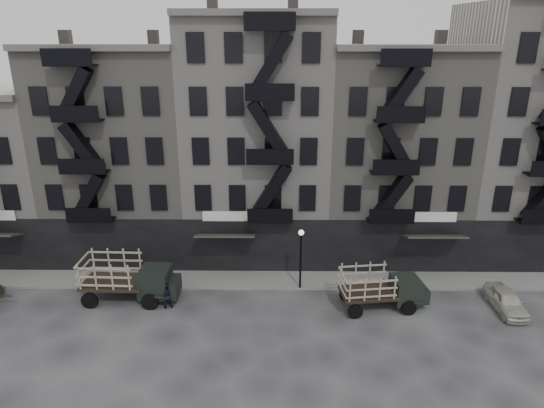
{
  "coord_description": "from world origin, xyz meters",
  "views": [
    {
      "loc": [
        1.42,
        -25.67,
        16.33
      ],
      "look_at": [
        1.13,
        4.0,
        5.51
      ],
      "focal_mm": 32.0,
      "sensor_mm": 36.0,
      "label": 1
    }
  ],
  "objects_px": {
    "stake_truck_west": "(127,275)",
    "car_east": "(506,300)",
    "pedestrian_mid": "(166,295)",
    "stake_truck_east": "(381,286)"
  },
  "relations": [
    {
      "from": "stake_truck_west",
      "to": "pedestrian_mid",
      "type": "relative_size",
      "value": 3.68
    },
    {
      "from": "stake_truck_east",
      "to": "car_east",
      "type": "relative_size",
      "value": 1.44
    },
    {
      "from": "stake_truck_west",
      "to": "pedestrian_mid",
      "type": "bearing_deg",
      "value": -17.99
    },
    {
      "from": "car_east",
      "to": "pedestrian_mid",
      "type": "distance_m",
      "value": 20.87
    },
    {
      "from": "car_east",
      "to": "pedestrian_mid",
      "type": "xyz_separation_m",
      "value": [
        -20.87,
        0.08,
        0.18
      ]
    },
    {
      "from": "stake_truck_west",
      "to": "car_east",
      "type": "bearing_deg",
      "value": -0.67
    },
    {
      "from": "pedestrian_mid",
      "to": "car_east",
      "type": "bearing_deg",
      "value": 169.0
    },
    {
      "from": "stake_truck_west",
      "to": "car_east",
      "type": "xyz_separation_m",
      "value": [
        23.47,
        -1.02,
        -1.07
      ]
    },
    {
      "from": "car_east",
      "to": "pedestrian_mid",
      "type": "bearing_deg",
      "value": 178.46
    },
    {
      "from": "stake_truck_west",
      "to": "stake_truck_east",
      "type": "relative_size",
      "value": 1.1
    }
  ]
}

